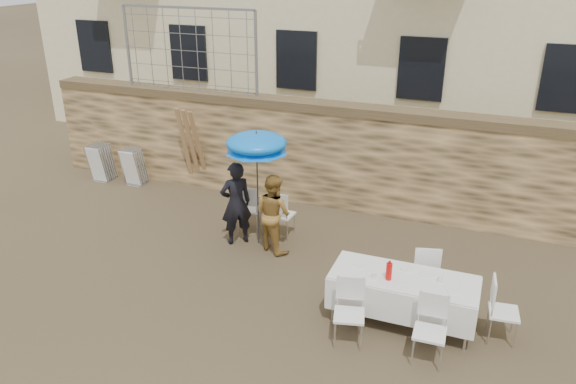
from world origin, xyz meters
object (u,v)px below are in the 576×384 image
(couple_chair_left, at_px, (249,208))
(couple_chair_right, at_px, (282,213))
(table_chair_side, at_px, (504,311))
(man_suit, at_px, (236,203))
(soda_bottle, at_px, (389,271))
(table_chair_front_left, at_px, (349,314))
(table_chair_front_right, at_px, (430,331))
(table_chair_back, at_px, (425,270))
(chair_stack_left, at_px, (107,159))
(banquet_table, at_px, (404,279))
(woman_dress, at_px, (273,213))
(chair_stack_right, at_px, (138,164))
(umbrella, at_px, (257,146))

(couple_chair_left, height_order, couple_chair_right, same)
(table_chair_side, bearing_deg, man_suit, 69.00)
(soda_bottle, bearing_deg, table_chair_front_left, -123.69)
(man_suit, height_order, couple_chair_left, man_suit)
(couple_chair_right, distance_m, table_chair_front_right, 4.14)
(table_chair_back, xyz_separation_m, table_chair_side, (1.20, -0.70, 0.00))
(couple_chair_left, distance_m, chair_stack_left, 4.61)
(soda_bottle, relative_size, table_chair_side, 0.27)
(couple_chair_right, relative_size, table_chair_side, 1.00)
(banquet_table, relative_size, table_chair_side, 2.19)
(man_suit, relative_size, couple_chair_right, 1.68)
(woman_dress, bearing_deg, table_chair_side, -171.20)
(banquet_table, bearing_deg, table_chair_front_left, -128.66)
(table_chair_back, height_order, chair_stack_right, table_chair_back)
(umbrella, bearing_deg, man_suit, -165.96)
(soda_bottle, distance_m, table_chair_back, 1.11)
(man_suit, distance_m, table_chair_back, 3.63)
(man_suit, xyz_separation_m, couple_chair_right, (0.70, 0.55, -0.33))
(table_chair_front_left, height_order, chair_stack_right, table_chair_front_left)
(couple_chair_left, bearing_deg, woman_dress, 129.27)
(couple_chair_right, height_order, table_chair_back, same)
(umbrella, bearing_deg, woman_dress, -15.95)
(table_chair_front_right, relative_size, table_chair_back, 1.00)
(chair_stack_left, xyz_separation_m, chair_stack_right, (0.90, 0.00, 0.00))
(man_suit, bearing_deg, chair_stack_left, -65.90)
(umbrella, height_order, chair_stack_left, umbrella)
(couple_chair_left, height_order, table_chair_side, same)
(woman_dress, distance_m, table_chair_side, 4.22)
(umbrella, xyz_separation_m, soda_bottle, (2.77, -1.62, -1.03))
(woman_dress, distance_m, couple_chair_left, 0.96)
(man_suit, xyz_separation_m, table_chair_back, (3.57, -0.57, -0.33))
(couple_chair_left, relative_size, table_chair_side, 1.00)
(couple_chair_left, xyz_separation_m, chair_stack_right, (-3.51, 1.33, -0.02))
(umbrella, distance_m, chair_stack_right, 4.54)
(umbrella, relative_size, chair_stack_left, 2.23)
(umbrella, xyz_separation_m, chair_stack_right, (-3.91, 1.78, -1.48))
(couple_chair_right, distance_m, chair_stack_right, 4.42)
(soda_bottle, xyz_separation_m, chair_stack_right, (-6.68, 3.40, -0.45))
(couple_chair_left, height_order, chair_stack_left, couple_chair_left)
(umbrella, relative_size, couple_chair_right, 2.14)
(table_chair_back, bearing_deg, couple_chair_right, -36.03)
(banquet_table, bearing_deg, man_suit, 157.84)
(man_suit, height_order, woman_dress, man_suit)
(banquet_table, bearing_deg, couple_chair_right, 144.23)
(soda_bottle, relative_size, chair_stack_right, 0.28)
(couple_chair_right, height_order, chair_stack_right, couple_chair_right)
(woman_dress, height_order, table_chair_back, woman_dress)
(soda_bottle, xyz_separation_m, table_chair_side, (1.60, 0.25, -0.43))
(umbrella, distance_m, table_chair_front_left, 3.56)
(woman_dress, height_order, table_chair_side, woman_dress)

